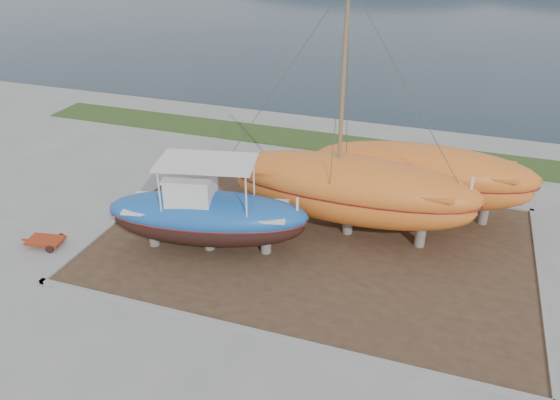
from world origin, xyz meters
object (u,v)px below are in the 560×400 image
(blue_caique, at_px, (207,207))
(orange_bare_hull, at_px, (421,182))
(white_dinghy, at_px, (207,205))
(red_trailer, at_px, (46,242))
(orange_sailboat, at_px, (355,120))

(blue_caique, relative_size, orange_bare_hull, 0.83)
(blue_caique, bearing_deg, orange_bare_hull, 24.40)
(white_dinghy, bearing_deg, red_trailer, -130.31)
(white_dinghy, bearing_deg, orange_sailboat, 16.83)
(white_dinghy, relative_size, red_trailer, 1.84)
(blue_caique, distance_m, orange_sailboat, 6.92)
(orange_sailboat, distance_m, red_trailer, 14.08)
(orange_sailboat, bearing_deg, white_dinghy, -173.24)
(orange_sailboat, bearing_deg, blue_caique, -148.35)
(blue_caique, distance_m, orange_bare_hull, 9.95)
(orange_sailboat, relative_size, orange_bare_hull, 1.08)
(white_dinghy, relative_size, orange_bare_hull, 0.40)
(white_dinghy, distance_m, orange_bare_hull, 9.95)
(orange_bare_hull, bearing_deg, white_dinghy, -160.81)
(orange_sailboat, xyz_separation_m, orange_bare_hull, (2.74, 2.78, -3.60))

